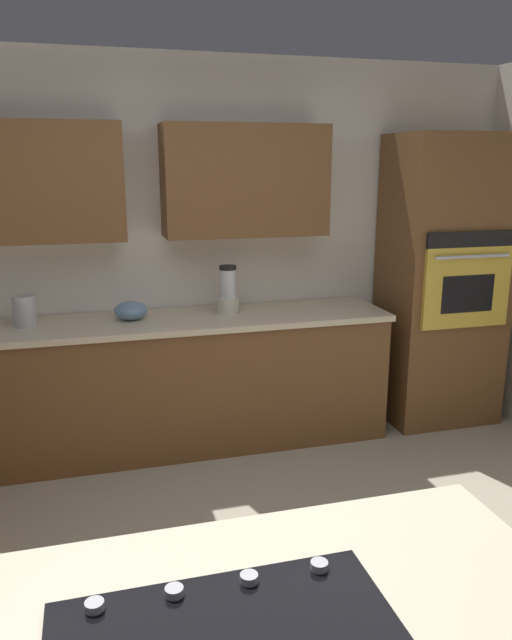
{
  "coord_description": "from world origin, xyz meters",
  "views": [
    {
      "loc": [
        0.63,
        2.18,
        1.89
      ],
      "look_at": [
        -0.33,
        -1.34,
        0.95
      ],
      "focal_mm": 34.26,
      "sensor_mm": 36.0,
      "label": 1
    }
  ],
  "objects": [
    {
      "name": "lower_cabinets_back",
      "position": [
        0.1,
        -1.72,
        0.43
      ],
      "size": [
        2.8,
        0.6,
        0.86
      ],
      "primitive_type": "cube",
      "color": "brown",
      "rests_on": "ground"
    },
    {
      "name": "wall_oven",
      "position": [
        -1.85,
        -1.72,
        1.05
      ],
      "size": [
        0.8,
        0.66,
        2.09
      ],
      "color": "brown",
      "rests_on": "ground"
    },
    {
      "name": "wall_back",
      "position": [
        0.07,
        -2.04,
        1.42
      ],
      "size": [
        6.0,
        0.44,
        2.6
      ],
      "color": "white",
      "rests_on": "ground"
    },
    {
      "name": "ground_plane",
      "position": [
        0.0,
        0.0,
        0.0
      ],
      "size": [
        14.0,
        14.0,
        0.0
      ],
      "primitive_type": "plane",
      "color": "#9E937F"
    },
    {
      "name": "countertop_back",
      "position": [
        0.1,
        -1.72,
        0.88
      ],
      "size": [
        2.84,
        0.64,
        0.04
      ],
      "primitive_type": "cube",
      "color": "beige",
      "rests_on": "lower_cabinets_back"
    },
    {
      "name": "blender",
      "position": [
        -0.25,
        -1.77,
        1.04
      ],
      "size": [
        0.15,
        0.15,
        0.33
      ],
      "color": "beige",
      "rests_on": "countertop_back"
    },
    {
      "name": "kettle",
      "position": [
        1.05,
        -1.77,
        1.0
      ],
      "size": [
        0.14,
        0.14,
        0.2
      ],
      "primitive_type": "cylinder",
      "color": "#B7BABF",
      "rests_on": "countertop_back"
    },
    {
      "name": "mixing_bowl",
      "position": [
        0.4,
        -1.77,
        0.96
      ],
      "size": [
        0.22,
        0.22,
        0.12
      ],
      "primitive_type": "ellipsoid",
      "color": "#668CB2",
      "rests_on": "countertop_back"
    }
  ]
}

